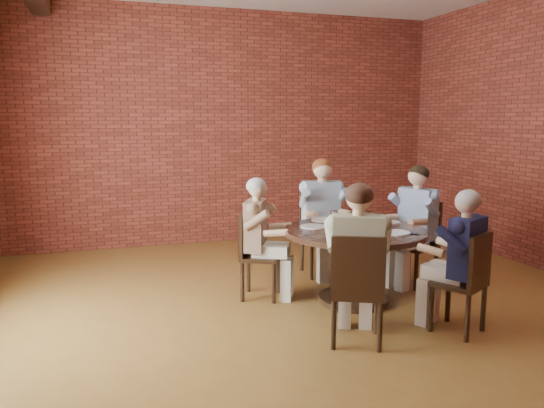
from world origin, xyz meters
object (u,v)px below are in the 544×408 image
object	(u,v)px
chair_d	(357,286)
diner_d	(357,264)
diner_c	(260,239)
chair_a	(418,238)
chair_c	(254,251)
chair_e	(467,279)
chair_b	(320,230)
diner_e	(460,262)
diner_a	(414,226)
dining_table	(355,251)
diner_b	(323,218)
smartphone	(413,233)

from	to	relation	value
chair_d	diner_d	world-z (taller)	diner_d
diner_c	chair_a	bearing A→B (deg)	-64.94
chair_c	chair_d	bearing A→B (deg)	-135.48
chair_e	diner_c	bearing A→B (deg)	-74.11
chair_b	diner_e	xyz separation A→B (m)	(0.41, -2.05, 0.10)
diner_d	chair_a	bearing A→B (deg)	-112.49
diner_d	diner_e	world-z (taller)	diner_d
diner_a	dining_table	bearing A→B (deg)	-90.00
chair_e	dining_table	bearing A→B (deg)	-90.00
chair_a	chair_c	world-z (taller)	chair_a
dining_table	diner_b	world-z (taller)	diner_b
chair_d	diner_e	xyz separation A→B (m)	(0.97, -0.01, 0.11)
diner_c	chair_e	distance (m)	2.02
diner_a	diner_e	bearing A→B (deg)	-37.75
chair_b	diner_c	size ratio (longest dim) A/B	0.77
diner_b	chair_c	distance (m)	1.15
diner_b	dining_table	bearing A→B (deg)	-90.00
diner_c	smartphone	size ratio (longest dim) A/B	8.13
chair_c	chair_e	bearing A→B (deg)	-108.80
diner_c	diner_e	world-z (taller)	diner_e
chair_e	smartphone	world-z (taller)	chair_e
diner_c	chair_d	distance (m)	1.44
chair_c	diner_d	distance (m)	1.44
smartphone	chair_a	bearing A→B (deg)	73.03
diner_a	diner_b	xyz separation A→B (m)	(-0.82, 0.65, 0.02)
diner_a	chair_e	xyz separation A→B (m)	(-0.36, -1.37, -0.17)
diner_a	diner_b	world-z (taller)	diner_b
dining_table	diner_b	size ratio (longest dim) A/B	1.03
dining_table	diner_d	bearing A→B (deg)	-115.86
dining_table	chair_d	size ratio (longest dim) A/B	1.51
chair_d	smartphone	bearing A→B (deg)	-119.80
chair_b	diner_b	size ratio (longest dim) A/B	0.70
dining_table	diner_e	bearing A→B (deg)	-62.08
chair_e	diner_b	bearing A→B (deg)	-105.23
diner_a	diner_c	xyz separation A→B (m)	(-1.75, 0.08, -0.04)
chair_c	chair_d	distance (m)	1.48
diner_a	chair_e	world-z (taller)	diner_a
diner_c	chair_d	xyz separation A→B (m)	(0.39, -1.38, -0.11)
diner_a	smartphone	xyz separation A→B (m)	(-0.46, -0.68, 0.09)
diner_b	diner_d	xyz separation A→B (m)	(-0.51, -1.87, -0.02)
chair_c	smartphone	world-z (taller)	chair_c
chair_a	chair_e	bearing A→B (deg)	-38.34
diner_e	chair_c	bearing A→B (deg)	-72.85
diner_e	diner_a	bearing A→B (deg)	-134.78
chair_e	smartphone	distance (m)	0.75
diner_d	diner_a	bearing A→B (deg)	-111.55
chair_e	diner_e	xyz separation A→B (m)	(-0.03, 0.06, 0.14)
chair_d	chair_e	xyz separation A→B (m)	(1.00, -0.07, -0.02)
diner_d	diner_b	bearing A→B (deg)	-79.44
diner_a	chair_c	world-z (taller)	diner_a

